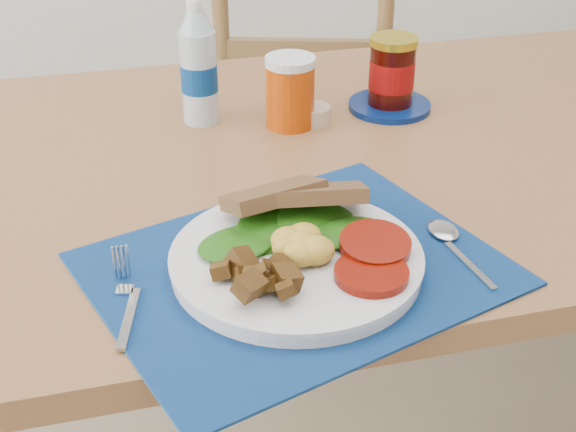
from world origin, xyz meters
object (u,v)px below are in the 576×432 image
(breakfast_plate, at_px, (292,256))
(jam_on_saucer, at_px, (391,78))
(chair_far, at_px, (303,91))
(water_bottle, at_px, (199,69))
(juice_glass, at_px, (290,94))

(breakfast_plate, xyz_separation_m, jam_on_saucer, (0.29, 0.44, 0.03))
(chair_far, bearing_deg, water_bottle, 74.78)
(breakfast_plate, distance_m, jam_on_saucer, 0.53)
(breakfast_plate, relative_size, water_bottle, 1.46)
(water_bottle, bearing_deg, chair_far, 58.13)
(breakfast_plate, bearing_deg, jam_on_saucer, 51.14)
(water_bottle, relative_size, juice_glass, 1.87)
(jam_on_saucer, bearing_deg, breakfast_plate, -123.33)
(water_bottle, height_order, juice_glass, water_bottle)
(breakfast_plate, bearing_deg, juice_glass, 70.30)
(chair_far, xyz_separation_m, jam_on_saucer, (0.01, -0.55, 0.24))
(juice_glass, xyz_separation_m, jam_on_saucer, (0.18, 0.02, 0.00))
(water_bottle, distance_m, jam_on_saucer, 0.33)
(chair_far, bearing_deg, juice_glass, 89.13)
(breakfast_plate, distance_m, water_bottle, 0.48)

